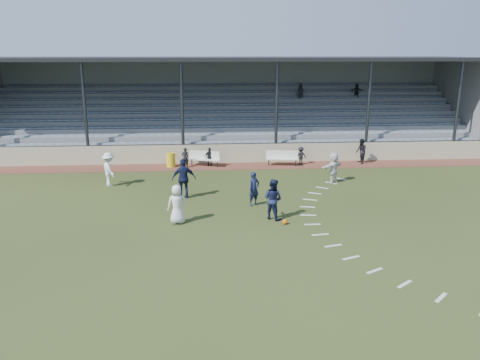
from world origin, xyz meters
name	(u,v)px	position (x,y,z in m)	size (l,w,h in m)	color
ground	(244,226)	(0.00, 0.00, 0.00)	(90.00, 90.00, 0.00)	#2F3C18
cinder_track	(231,166)	(0.00, 10.50, 0.01)	(34.00, 2.00, 0.02)	brown
retaining_wall	(230,154)	(0.00, 11.55, 0.60)	(34.00, 0.18, 1.20)	#B4AC8A
bench_left	(204,157)	(-1.65, 10.67, 0.58)	(2.02, 1.09, 0.95)	silver
bench_right	(282,157)	(3.23, 10.48, 0.58)	(2.04, 0.72, 0.95)	silver
trash_bin	(171,160)	(-3.74, 10.59, 0.46)	(0.55, 0.55, 0.88)	gold
football	(285,222)	(1.71, 0.10, 0.11)	(0.22, 0.22, 0.22)	#D65D0C
player_white_lead	(177,204)	(-2.77, 0.57, 0.83)	(0.82, 0.53, 1.67)	silver
player_navy_lead	(254,189)	(0.67, 2.69, 0.81)	(0.59, 0.39, 1.61)	#151B3B
player_navy_mid	(273,199)	(1.29, 0.83, 0.89)	(0.86, 0.67, 1.77)	#151B3B
player_white_wing	(109,169)	(-6.71, 6.52, 0.91)	(1.18, 0.68, 1.83)	silver
player_navy_wing	(184,179)	(-2.64, 4.07, 0.99)	(1.16, 0.48, 1.98)	#151B3B
player_white_back	(333,167)	(5.42, 6.38, 0.84)	(1.56, 0.50, 1.69)	silver
official	(361,151)	(8.39, 10.67, 0.82)	(0.78, 0.60, 1.60)	black
sub_left_near	(185,158)	(-2.84, 10.37, 0.64)	(0.45, 0.30, 1.25)	black
sub_left_far	(210,157)	(-1.31, 10.66, 0.61)	(0.69, 0.29, 1.17)	black
sub_right	(301,156)	(4.47, 10.64, 0.59)	(0.73, 0.42, 1.14)	black
grandstand	(227,119)	(0.00, 16.26, 2.20)	(34.60, 9.00, 6.61)	slate
penalty_arc	(342,224)	(4.12, 0.00, 0.01)	(3.89, 14.63, 0.01)	silver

